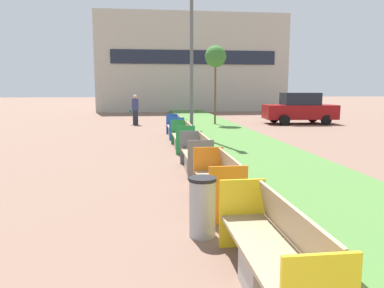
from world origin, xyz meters
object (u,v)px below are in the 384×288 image
object	(u,v)px
bench_blue_frame	(176,128)
pedestrian_walking	(135,110)
street_lamp_post	(192,19)
bench_orange_frame	(219,186)
parked_car_distant	(300,109)
sapling_tree_far	(216,57)
bench_yellow_frame	(273,257)
bench_grey_frame	(197,157)
litter_bin	(202,207)
bench_green_frame	(183,138)

from	to	relation	value
bench_blue_frame	pedestrian_walking	world-z (taller)	pedestrian_walking
street_lamp_post	pedestrian_walking	world-z (taller)	street_lamp_post
bench_orange_frame	pedestrian_walking	size ratio (longest dim) A/B	1.11
street_lamp_post	parked_car_distant	bearing A→B (deg)	39.35
sapling_tree_far	street_lamp_post	bearing A→B (deg)	-111.94
street_lamp_post	sapling_tree_far	world-z (taller)	street_lamp_post
bench_yellow_frame	bench_grey_frame	bearing A→B (deg)	90.05
street_lamp_post	bench_blue_frame	bearing A→B (deg)	125.83
pedestrian_walking	bench_yellow_frame	bearing A→B (deg)	-84.12
pedestrian_walking	bench_grey_frame	bearing A→B (deg)	-81.44
bench_yellow_frame	street_lamp_post	bearing A→B (deg)	87.08
bench_blue_frame	litter_bin	world-z (taller)	bench_blue_frame
bench_yellow_frame	bench_green_frame	size ratio (longest dim) A/B	0.99
pedestrian_walking	parked_car_distant	size ratio (longest dim) A/B	0.40
bench_yellow_frame	street_lamp_post	xyz separation A→B (m)	(0.61, 11.95, 4.53)
bench_grey_frame	bench_blue_frame	world-z (taller)	same
bench_grey_frame	bench_green_frame	world-z (taller)	same
bench_yellow_frame	street_lamp_post	size ratio (longest dim) A/B	0.26
bench_orange_frame	sapling_tree_far	bearing A→B (deg)	79.71
bench_grey_frame	bench_blue_frame	size ratio (longest dim) A/B	0.86
bench_grey_frame	parked_car_distant	world-z (taller)	parked_car_distant
bench_yellow_frame	bench_orange_frame	xyz separation A→B (m)	(-0.00, 2.94, -0.01)
litter_bin	bench_orange_frame	bearing A→B (deg)	69.64
street_lamp_post	parked_car_distant	size ratio (longest dim) A/B	2.08
bench_orange_frame	street_lamp_post	world-z (taller)	street_lamp_post
bench_yellow_frame	bench_blue_frame	size ratio (longest dim) A/B	1.02
litter_bin	parked_car_distant	xyz separation A→B (m)	(8.40, 16.35, 0.47)
bench_green_frame	litter_bin	distance (m)	7.92
bench_yellow_frame	bench_grey_frame	distance (m)	5.88
bench_orange_frame	bench_blue_frame	world-z (taller)	same
bench_yellow_frame	bench_orange_frame	bearing A→B (deg)	90.09
sapling_tree_far	parked_car_distant	size ratio (longest dim) A/B	1.01
litter_bin	parked_car_distant	size ratio (longest dim) A/B	0.20
sapling_tree_far	pedestrian_walking	distance (m)	5.57
bench_grey_frame	bench_green_frame	xyz separation A→B (m)	(0.00, 3.59, 0.01)
bench_orange_frame	parked_car_distant	xyz separation A→B (m)	(7.89, 14.97, 0.55)
bench_orange_frame	bench_blue_frame	xyz separation A→B (m)	(0.00, 9.86, 0.01)
street_lamp_post	bench_yellow_frame	bearing A→B (deg)	-92.92
litter_bin	pedestrian_walking	bearing A→B (deg)	94.68
bench_grey_frame	sapling_tree_far	bearing A→B (deg)	76.97
parked_car_distant	bench_yellow_frame	bearing A→B (deg)	-109.10
bench_yellow_frame	litter_bin	bearing A→B (deg)	108.24
bench_blue_frame	sapling_tree_far	xyz separation A→B (m)	(2.47, 3.77, 3.39)
bench_grey_frame	parked_car_distant	distance (m)	14.40
litter_bin	pedestrian_walking	world-z (taller)	pedestrian_walking
bench_blue_frame	bench_green_frame	bearing A→B (deg)	-89.99
bench_yellow_frame	pedestrian_walking	bearing A→B (deg)	95.88
bench_orange_frame	litter_bin	distance (m)	1.47
parked_car_distant	bench_green_frame	bearing A→B (deg)	-128.38
parked_car_distant	sapling_tree_far	bearing A→B (deg)	-161.41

